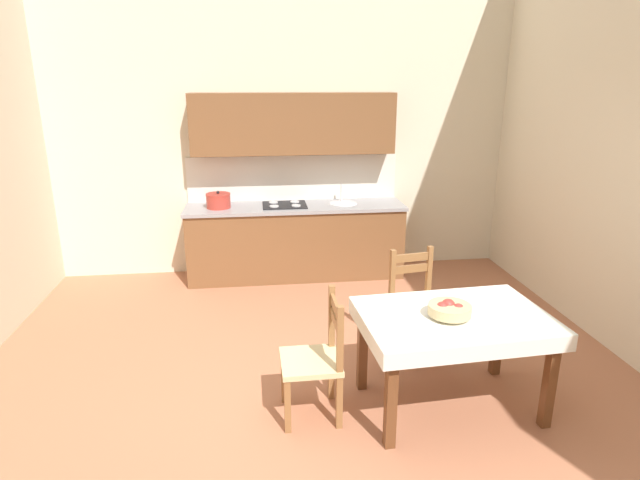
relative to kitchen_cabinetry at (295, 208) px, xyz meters
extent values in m
cube|color=#AD6B4C|center=(-0.09, -3.02, -0.91)|extent=(6.12, 7.17, 0.10)
cube|color=beige|center=(-0.09, 0.33, 1.29)|extent=(6.12, 0.12, 4.29)
cube|color=brown|center=(0.01, -0.04, -0.43)|extent=(2.59, 0.60, 0.86)
cube|color=gray|center=(0.01, -0.05, 0.02)|extent=(2.62, 0.63, 0.04)
cube|color=silver|center=(0.01, 0.26, 0.32)|extent=(2.59, 0.01, 0.55)
cube|color=brown|center=(0.01, 0.09, 0.99)|extent=(2.38, 0.34, 0.70)
cube|color=black|center=(0.01, -0.31, -0.81)|extent=(2.55, 0.02, 0.09)
cylinder|color=silver|center=(0.59, -0.04, 0.04)|extent=(0.34, 0.34, 0.02)
cylinder|color=silver|center=(0.59, 0.10, 0.15)|extent=(0.02, 0.02, 0.22)
cube|color=black|center=(-0.12, -0.04, 0.05)|extent=(0.52, 0.42, 0.01)
cylinder|color=silver|center=(-0.25, -0.14, 0.06)|extent=(0.11, 0.11, 0.01)
cylinder|color=silver|center=(0.01, -0.14, 0.06)|extent=(0.11, 0.11, 0.01)
cylinder|color=silver|center=(-0.25, 0.06, 0.06)|extent=(0.11, 0.11, 0.01)
cylinder|color=silver|center=(0.01, 0.06, 0.06)|extent=(0.11, 0.11, 0.01)
cylinder|color=#B2382D|center=(-0.90, -0.06, 0.12)|extent=(0.28, 0.28, 0.15)
cylinder|color=#B2382D|center=(-0.90, -0.06, 0.20)|extent=(0.29, 0.29, 0.02)
sphere|color=black|center=(-0.90, -0.06, 0.23)|extent=(0.04, 0.04, 0.04)
cube|color=brown|center=(0.91, -2.89, -0.12)|extent=(1.31, 0.90, 0.02)
cube|color=brown|center=(0.36, -3.28, -0.49)|extent=(0.07, 0.07, 0.73)
cube|color=brown|center=(1.50, -3.21, -0.49)|extent=(0.07, 0.07, 0.73)
cube|color=brown|center=(0.32, -2.58, -0.49)|extent=(0.07, 0.07, 0.73)
cube|color=brown|center=(1.46, -2.50, -0.49)|extent=(0.07, 0.07, 0.73)
cube|color=silver|center=(0.91, -2.89, -0.10)|extent=(1.38, 0.97, 0.00)
cube|color=silver|center=(0.94, -3.33, -0.17)|extent=(1.32, 0.09, 0.12)
cube|color=silver|center=(0.88, -2.45, -0.17)|extent=(1.32, 0.09, 0.12)
cube|color=silver|center=(0.25, -2.93, -0.17)|extent=(0.06, 0.88, 0.12)
cube|color=silver|center=(1.57, -2.85, -0.17)|extent=(0.06, 0.88, 0.12)
cube|color=#D1BC89|center=(0.91, -2.09, -0.43)|extent=(0.48, 0.48, 0.04)
cube|color=olive|center=(1.12, -2.24, -0.65)|extent=(0.05, 0.05, 0.41)
cube|color=olive|center=(0.77, -2.30, -0.65)|extent=(0.05, 0.05, 0.41)
cube|color=olive|center=(1.06, -1.88, -0.39)|extent=(0.05, 0.05, 0.93)
cube|color=olive|center=(0.71, -1.94, -0.39)|extent=(0.05, 0.05, 0.93)
cube|color=olive|center=(0.88, -1.91, -0.01)|extent=(0.32, 0.08, 0.07)
cube|color=olive|center=(0.88, -1.91, -0.12)|extent=(0.32, 0.08, 0.07)
cube|color=#D1BC89|center=(-0.12, -2.86, -0.43)|extent=(0.42, 0.42, 0.04)
cube|color=olive|center=(-0.30, -3.05, -0.65)|extent=(0.04, 0.04, 0.41)
cube|color=olive|center=(-0.30, -2.69, -0.65)|extent=(0.04, 0.04, 0.41)
cube|color=olive|center=(0.06, -3.04, -0.39)|extent=(0.04, 0.04, 0.93)
cube|color=olive|center=(0.06, -2.68, -0.39)|extent=(0.04, 0.04, 0.93)
cube|color=olive|center=(0.06, -2.86, -0.01)|extent=(0.03, 0.32, 0.07)
cube|color=olive|center=(0.06, -2.86, -0.12)|extent=(0.03, 0.32, 0.07)
cylinder|color=tan|center=(0.85, -2.94, -0.09)|extent=(0.16, 0.17, 0.02)
cylinder|color=tan|center=(0.85, -2.94, -0.04)|extent=(0.30, 0.30, 0.07)
sphere|color=red|center=(0.80, -2.93, -0.03)|extent=(0.09, 0.09, 0.09)
sphere|color=red|center=(0.91, -2.96, -0.04)|extent=(0.08, 0.08, 0.08)
sphere|color=red|center=(0.85, -2.91, -0.03)|extent=(0.10, 0.10, 0.10)
camera|label=1|loc=(-0.46, -6.12, 1.50)|focal=29.24mm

